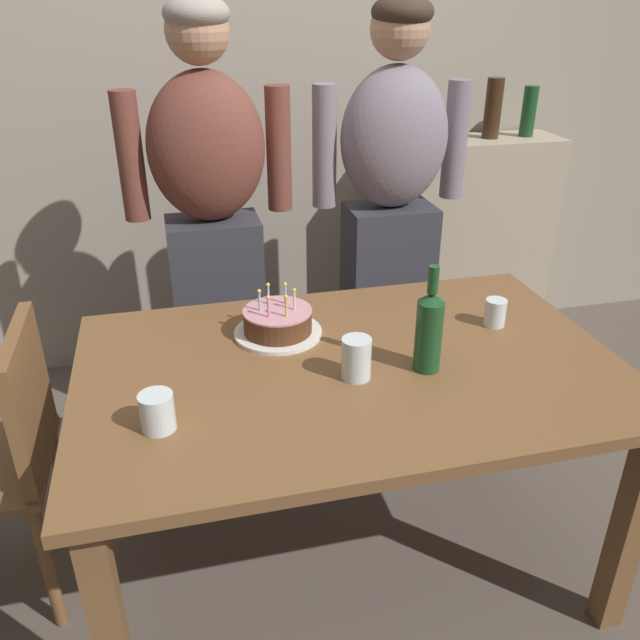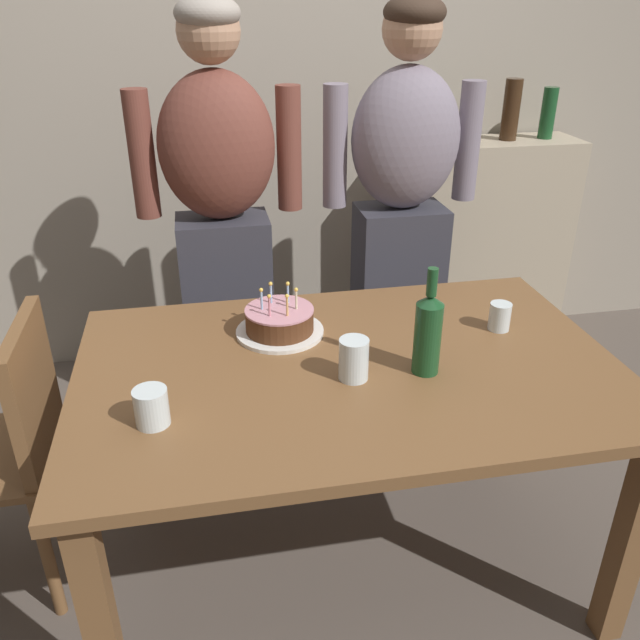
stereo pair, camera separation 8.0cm
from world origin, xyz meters
The scene contains 12 objects.
ground_plane centered at (0.00, 0.00, 0.00)m, with size 10.00×10.00×0.00m, color #564C44.
back_wall centered at (0.00, 1.55, 1.30)m, with size 5.20×0.10×2.60m, color #9E9384.
dining_table centered at (0.00, 0.00, 0.64)m, with size 1.50×0.96×0.74m.
birthday_cake centered at (-0.16, 0.22, 0.78)m, with size 0.27×0.27×0.15m.
water_glass_near centered at (0.50, 0.12, 0.78)m, with size 0.07×0.07×0.09m, color silver.
water_glass_far centered at (-0.52, -0.18, 0.79)m, with size 0.08×0.08×0.09m, color silver.
water_glass_side centered at (-0.01, -0.07, 0.80)m, with size 0.08×0.08×0.12m, color silver.
wine_bottle centered at (0.19, -0.08, 0.86)m, with size 0.07×0.07×0.30m.
person_man_bearded centered at (-0.29, 0.82, 0.87)m, with size 0.61×0.27×1.66m.
person_woman_cardigan centered at (0.40, 0.82, 0.87)m, with size 0.61×0.27×1.66m.
dining_chair centered at (-0.97, 0.14, 0.52)m, with size 0.42×0.42×0.87m.
shelf_cabinet centered at (0.97, 1.33, 0.54)m, with size 0.88×0.30×1.32m.
Camera 1 is at (-0.45, -1.48, 1.66)m, focal length 36.21 mm.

